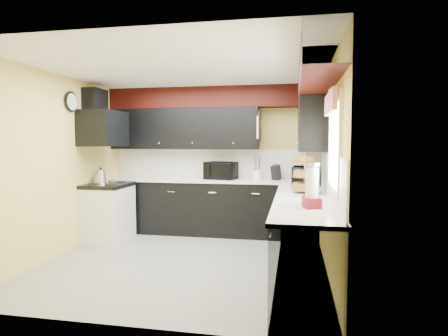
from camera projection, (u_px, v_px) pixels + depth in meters
name	position (u px, v px, depth m)	size (l,w,h in m)	color
ground	(186.00, 261.00, 4.96)	(3.60, 3.60, 0.00)	gray
wall_back	(214.00, 160.00, 6.63)	(3.60, 0.06, 2.50)	#E0C666
wall_right	(328.00, 169.00, 4.54)	(0.06, 3.60, 2.50)	#E0C666
wall_left	(61.00, 165.00, 5.20)	(0.06, 3.60, 2.50)	#E0C666
ceiling	(185.00, 69.00, 4.78)	(3.60, 3.60, 0.06)	white
cab_back	(211.00, 208.00, 6.40)	(3.60, 0.60, 0.90)	black
cab_right	(302.00, 238.00, 4.36)	(0.60, 3.00, 0.90)	black
counter_back	(211.00, 180.00, 6.36)	(3.62, 0.64, 0.04)	white
counter_right	(303.00, 198.00, 4.32)	(0.64, 3.02, 0.04)	white
splash_back	(214.00, 164.00, 6.63)	(3.60, 0.02, 0.50)	white
splash_right	(327.00, 173.00, 4.54)	(0.02, 3.60, 0.50)	white
upper_back	(184.00, 129.00, 6.52)	(2.60, 0.35, 0.70)	black
upper_right	(311.00, 126.00, 5.41)	(0.35, 1.80, 0.70)	black
soffit_back	(212.00, 98.00, 6.38)	(3.60, 0.36, 0.35)	black
soffit_right	(315.00, 77.00, 4.32)	(0.36, 3.24, 0.35)	black
stove	(108.00, 214.00, 5.94)	(0.60, 0.75, 0.86)	white
cooktop	(108.00, 185.00, 5.91)	(0.62, 0.77, 0.06)	black
hood	(103.00, 129.00, 5.85)	(0.50, 0.78, 0.55)	black
hood_duct	(95.00, 102.00, 5.85)	(0.24, 0.40, 0.40)	black
window	(335.00, 144.00, 3.64)	(0.03, 0.86, 0.96)	white
valance	(330.00, 103.00, 3.62)	(0.04, 0.88, 0.20)	red
pan_top	(259.00, 116.00, 6.19)	(0.03, 0.22, 0.40)	black
pan_mid	(259.00, 131.00, 6.08)	(0.03, 0.28, 0.46)	black
pan_low	(260.00, 133.00, 6.33)	(0.03, 0.24, 0.42)	black
cut_board	(259.00, 128.00, 5.95)	(0.03, 0.26, 0.35)	white
baskets	(304.00, 174.00, 4.64)	(0.27, 0.27, 0.50)	brown
clock	(71.00, 102.00, 5.38)	(0.03, 0.30, 0.30)	black
deco_plate	(330.00, 81.00, 4.13)	(0.03, 0.24, 0.24)	white
toaster_oven	(221.00, 171.00, 6.35)	(0.51, 0.42, 0.29)	black
microwave	(304.00, 175.00, 5.55)	(0.49, 0.33, 0.27)	black
utensil_crock	(257.00, 175.00, 6.25)	(0.15, 0.15, 0.16)	white
knife_block	(276.00, 173.00, 6.22)	(0.11, 0.15, 0.24)	black
kettle	(101.00, 177.00, 5.93)	(0.23, 0.23, 0.21)	#A4A5A9
dispenser_a	(312.00, 187.00, 3.57)	(0.15, 0.15, 0.41)	maroon
dispenser_b	(310.00, 187.00, 3.78)	(0.13, 0.13, 0.35)	#630600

